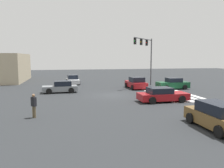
# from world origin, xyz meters

# --- Properties ---
(ground_plane) EXTENTS (110.62, 110.62, 0.00)m
(ground_plane) POSITION_xyz_m (0.00, 0.00, 0.00)
(ground_plane) COLOR #2B2D30
(crosswalk_markings) EXTENTS (11.22, 4.40, 0.01)m
(crosswalk_markings) POSITION_xyz_m (0.00, -6.95, 0.00)
(crosswalk_markings) COLOR silver
(crosswalk_markings) RESTS_ON ground_plane
(traffic_signal_mast) EXTENTS (4.21, 4.21, 7.12)m
(traffic_signal_mast) POSITION_xyz_m (6.45, -6.45, 5.22)
(traffic_signal_mast) COLOR #47474C
(traffic_signal_mast) RESTS_ON ground_plane
(car_0) EXTENTS (4.34, 2.30, 1.60)m
(car_0) POSITION_xyz_m (4.63, -4.37, 0.73)
(car_0) COLOR maroon
(car_0) RESTS_ON ground_plane
(car_1) EXTENTS (2.12, 4.21, 1.42)m
(car_1) POSITION_xyz_m (3.04, 5.76, 0.66)
(car_1) COLOR gray
(car_1) RESTS_ON ground_plane
(car_2) EXTENTS (2.21, 4.81, 1.38)m
(car_2) POSITION_xyz_m (-4.62, -3.99, 0.65)
(car_2) COLOR maroon
(car_2) RESTS_ON ground_plane
(car_4) EXTENTS (2.11, 4.28, 1.53)m
(car_4) POSITION_xyz_m (3.03, -9.08, 0.70)
(car_4) COLOR #144728
(car_4) RESTS_ON ground_plane
(car_5) EXTENTS (4.68, 2.24, 1.44)m
(car_5) POSITION_xyz_m (11.94, 4.04, 0.65)
(car_5) COLOR silver
(car_5) RESTS_ON ground_plane
(car_6) EXTENTS (4.38, 2.02, 1.61)m
(car_6) POSITION_xyz_m (-12.98, -3.64, 0.77)
(car_6) COLOR brown
(car_6) RESTS_ON ground_plane
(pedestrian) EXTENTS (0.40, 0.41, 1.70)m
(pedestrian) POSITION_xyz_m (-8.12, 7.35, 0.95)
(pedestrian) COLOR brown
(pedestrian) RESTS_ON ground_plane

